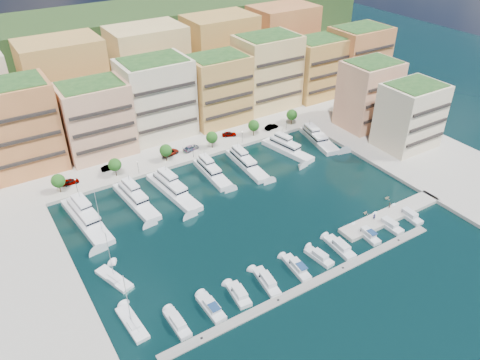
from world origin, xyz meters
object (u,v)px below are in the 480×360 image
(tree_1, at_px, (115,165))
(sailboat_0, at_px, (132,324))
(yacht_1, at_px, (135,199))
(cruiser_6, at_px, (340,247))
(lamppost_1, at_px, (138,165))
(lamppost_4, at_px, (287,122))
(tree_3, at_px, (212,137))
(cruiser_5, at_px, (319,257))
(car_2, at_px, (170,152))
(tender_3, at_px, (387,198))
(car_4, at_px, (229,134))
(cruiser_1, at_px, (211,308))
(car_0, at_px, (70,182))
(cruiser_0, at_px, (177,324))
(lamppost_3, at_px, (242,135))
(yacht_3, at_px, (211,171))
(cruiser_7, at_px, (367,235))
(tree_4, at_px, (254,126))
(cruiser_3, at_px, (267,282))
(tender_1, at_px, (365,213))
(person_1, at_px, (389,205))
(yacht_4, at_px, (246,163))
(tree_5, at_px, (292,115))
(tree_2, at_px, (166,150))
(car_5, at_px, (271,127))
(yacht_5, at_px, (286,148))
(cruiser_8, at_px, (388,225))
(lamppost_0, at_px, (76,183))
(yacht_6, at_px, (318,138))
(sailboat_1, at_px, (114,279))
(sailboat_2, at_px, (103,234))
(person_0, at_px, (374,216))
(yacht_0, at_px, (85,217))
(cruiser_9, at_px, (408,215))
(car_1, at_px, (109,168))
(yacht_2, at_px, (172,189))
(cruiser_2, at_px, (239,295))

(tree_1, bearing_deg, sailboat_0, -106.63)
(tree_1, bearing_deg, yacht_1, -89.70)
(cruiser_6, relative_size, sailboat_0, 0.69)
(lamppost_1, relative_size, lamppost_4, 1.00)
(tree_3, relative_size, yacht_1, 0.27)
(cruiser_5, bearing_deg, car_2, 98.36)
(tender_3, distance_m, car_4, 56.59)
(cruiser_1, relative_size, car_0, 1.71)
(cruiser_0, bearing_deg, lamppost_3, 47.88)
(yacht_3, relative_size, cruiser_7, 2.26)
(tree_4, relative_size, cruiser_3, 0.60)
(yacht_3, distance_m, tender_3, 50.49)
(tender_1, distance_m, person_1, 6.68)
(tree_1, distance_m, yacht_4, 38.61)
(tree_1, height_order, tree_5, same)
(tree_2, height_order, car_5, tree_2)
(cruiser_5, xyz_separation_m, tender_1, (21.52, 6.77, -0.11))
(yacht_3, bearing_deg, tree_5, 17.91)
(tree_4, bearing_deg, person_1, -82.23)
(lamppost_4, bearing_deg, tender_1, -102.50)
(lamppost_1, relative_size, yacht_5, 0.22)
(yacht_3, bearing_deg, cruiser_8, -60.35)
(lamppost_0, height_order, lamppost_4, same)
(lamppost_1, relative_size, cruiser_6, 0.46)
(yacht_6, xyz_separation_m, sailboat_1, (-79.72, -26.31, -0.90))
(cruiser_0, xyz_separation_m, cruiser_1, (7.56, -0.02, 0.02))
(car_2, bearing_deg, sailboat_2, 120.46)
(lamppost_0, distance_m, person_0, 80.05)
(yacht_0, bearing_deg, cruiser_6, -41.86)
(car_0, xyz_separation_m, person_0, (60.86, -57.71, 0.08))
(lamppost_0, xyz_separation_m, yacht_4, (47.82, -11.66, -2.73))
(yacht_6, distance_m, person_0, 44.95)
(cruiser_5, bearing_deg, lamppost_3, 75.55)
(tree_2, distance_m, cruiser_9, 71.55)
(tree_2, xyz_separation_m, yacht_3, (8.44, -12.78, -3.53))
(lamppost_4, xyz_separation_m, cruiser_9, (-2.44, -55.79, -3.28))
(lamppost_4, xyz_separation_m, car_5, (-4.02, 3.13, -1.99))
(lamppost_0, distance_m, sailboat_0, 51.19)
(lamppost_4, distance_m, sailboat_0, 91.46)
(tree_1, xyz_separation_m, yacht_0, (-13.76, -15.32, -3.53))
(lamppost_1, bearing_deg, car_5, 3.59)
(sailboat_1, distance_m, car_1, 46.10)
(car_5, height_order, person_1, car_5)
(yacht_1, distance_m, cruiser_6, 55.53)
(tree_1, xyz_separation_m, yacht_2, (10.58, -15.03, -3.53))
(cruiser_5, xyz_separation_m, tender_3, (31.46, 8.57, -0.09))
(cruiser_2, relative_size, sailboat_1, 0.57)
(tree_2, xyz_separation_m, person_1, (39.30, -53.50, -2.94))
(yacht_2, distance_m, cruiser_0, 47.08)
(yacht_2, height_order, yacht_6, same)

